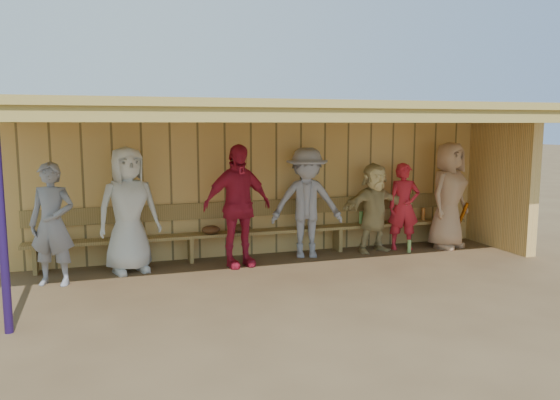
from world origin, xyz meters
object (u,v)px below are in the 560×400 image
at_px(player_b, 128,210).
at_px(player_d, 237,206).
at_px(bench, 266,225).
at_px(player_g, 404,207).
at_px(player_e, 307,203).
at_px(player_h, 448,195).
at_px(player_a, 52,224).
at_px(player_f, 374,208).

xyz_separation_m(player_b, player_d, (1.63, -0.16, 0.01)).
distance_m(player_d, bench, 0.93).
relative_size(player_d, player_g, 1.24).
bearing_deg(player_e, player_b, -164.57).
xyz_separation_m(player_d, player_h, (3.90, 0.12, -0.01)).
distance_m(player_a, player_b, 1.10).
distance_m(player_e, player_f, 1.26).
xyz_separation_m(player_g, bench, (-2.44, 0.31, -0.24)).
bearing_deg(player_a, player_d, 25.01).
bearing_deg(player_h, player_g, 147.01).
xyz_separation_m(player_a, player_b, (1.03, 0.38, 0.09)).
height_order(player_b, player_e, player_b).
height_order(player_d, player_g, player_d).
height_order(player_d, player_f, player_d).
height_order(player_a, player_f, player_a).
distance_m(player_g, bench, 2.47).
relative_size(player_e, player_h, 0.96).
bearing_deg(bench, player_g, -7.12).
bearing_deg(player_f, player_d, 174.84).
relative_size(player_e, player_g, 1.19).
xyz_separation_m(player_f, bench, (-1.86, 0.31, -0.25)).
height_order(player_d, player_e, player_d).
xyz_separation_m(player_b, player_h, (5.52, -0.04, 0.00)).
bearing_deg(player_b, player_e, -13.59).
relative_size(player_a, player_d, 0.89).
distance_m(player_f, bench, 1.91).
distance_m(player_a, player_d, 2.66).
relative_size(player_a, player_f, 1.10).
xyz_separation_m(player_d, player_g, (3.07, 0.24, -0.19)).
bearing_deg(player_d, bench, 29.35).
xyz_separation_m(player_d, bench, (0.62, 0.54, -0.43)).
distance_m(player_e, player_g, 1.83).
distance_m(player_d, player_e, 1.26).
xyz_separation_m(player_f, player_g, (0.58, 0.00, -0.01)).
relative_size(player_f, player_g, 1.01).
bearing_deg(bench, player_e, -26.42).
distance_m(player_a, bench, 3.38).
distance_m(player_g, player_h, 0.86).
height_order(player_b, player_g, player_b).
bearing_deg(player_h, player_a, 158.02).
relative_size(player_d, player_f, 1.23).
distance_m(player_f, player_h, 1.43).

